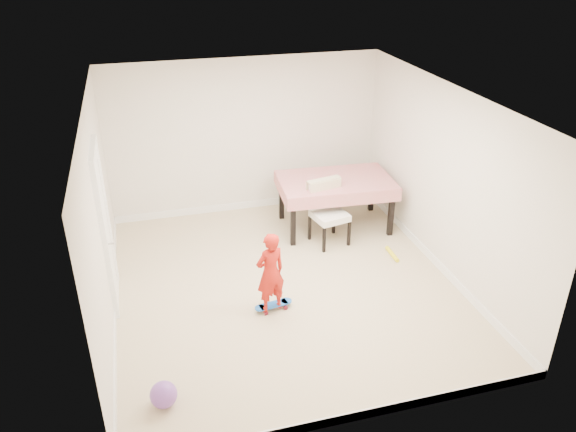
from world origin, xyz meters
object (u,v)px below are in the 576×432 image
object	(u,v)px
dining_chair	(330,214)
child	(270,275)
balloon	(164,395)
dining_table	(335,203)
skateboard	(273,306)

from	to	relation	value
dining_chair	child	distance (m)	1.97
child	balloon	size ratio (longest dim) A/B	3.89
dining_table	dining_chair	xyz separation A→B (m)	(-0.26, -0.48, 0.08)
dining_chair	dining_table	bearing A→B (deg)	49.91
skateboard	child	bearing A→B (deg)	-148.05
skateboard	dining_table	bearing A→B (deg)	42.97
child	dining_table	bearing A→B (deg)	-146.57
skateboard	child	xyz separation A→B (m)	(-0.04, -0.04, 0.51)
dining_table	skateboard	size ratio (longest dim) A/B	3.53
skateboard	child	size ratio (longest dim) A/B	0.46
dining_table	balloon	world-z (taller)	dining_table
dining_table	dining_chair	bearing A→B (deg)	-114.25
dining_table	dining_chair	world-z (taller)	dining_chair
dining_chair	skateboard	bearing A→B (deg)	-142.82
dining_chair	skateboard	world-z (taller)	dining_chair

